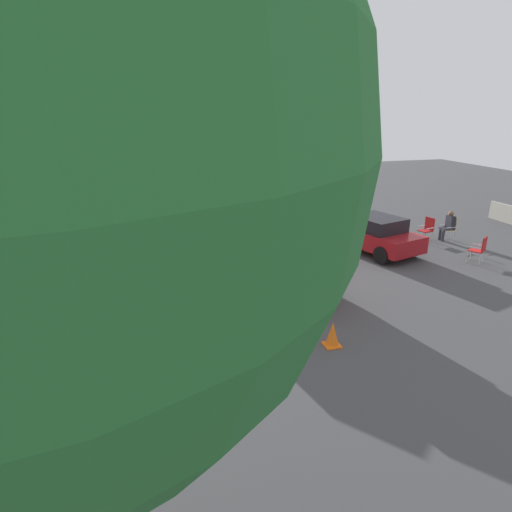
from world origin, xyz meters
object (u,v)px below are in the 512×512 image
object	(u,v)px
lawn_chair_near_truck	(450,227)
lawn_chair_by_car	(480,248)
spectator_seated	(448,225)
oak_tree_left	(6,157)
vintage_fire_truck	(250,251)
lawn_chair_spare	(427,227)
traffic_cone	(332,334)
classic_hot_rod	(370,232)

from	to	relation	value
lawn_chair_near_truck	lawn_chair_by_car	bearing A→B (deg)	161.12
spectator_seated	oak_tree_left	size ratio (longest dim) A/B	0.17
spectator_seated	vintage_fire_truck	bearing A→B (deg)	105.38
lawn_chair_spare	spectator_seated	distance (m)	0.93
vintage_fire_truck	spectator_seated	bearing A→B (deg)	-74.62
lawn_chair_by_car	vintage_fire_truck	bearing A→B (deg)	88.55
traffic_cone	spectator_seated	bearing A→B (deg)	-51.63
lawn_chair_spare	lawn_chair_near_truck	bearing A→B (deg)	-99.54
lawn_chair_spare	oak_tree_left	xyz separation A→B (m)	(-12.70, 13.07, 4.69)
vintage_fire_truck	spectator_seated	size ratio (longest dim) A/B	4.71
lawn_chair_near_truck	lawn_chair_by_car	size ratio (longest dim) A/B	1.00
lawn_chair_by_car	traffic_cone	xyz separation A→B (m)	(-4.07, 7.92, -0.28)
lawn_chair_spare	oak_tree_left	distance (m)	18.82
classic_hot_rod	lawn_chair_near_truck	bearing A→B (deg)	-85.49
spectator_seated	traffic_cone	distance (m)	11.20
classic_hot_rod	lawn_chair_near_truck	distance (m)	4.15
lawn_chair_by_car	spectator_seated	size ratio (longest dim) A/B	0.79
vintage_fire_truck	oak_tree_left	xyz separation A→B (m)	(-9.87, 4.32, 4.08)
oak_tree_left	traffic_cone	size ratio (longest dim) A/B	12.00
classic_hot_rod	oak_tree_left	bearing A→B (deg)	140.73
classic_hot_rod	lawn_chair_spare	world-z (taller)	classic_hot_rod
traffic_cone	classic_hot_rod	bearing A→B (deg)	-35.78
vintage_fire_truck	spectator_seated	world-z (taller)	vintage_fire_truck
classic_hot_rod	lawn_chair_by_car	xyz separation A→B (m)	(-2.55, -3.16, -0.16)
traffic_cone	oak_tree_left	bearing A→B (deg)	136.99
lawn_chair_near_truck	spectator_seated	world-z (taller)	spectator_seated
lawn_chair_near_truck	spectator_seated	xyz separation A→B (m)	(0.01, 0.13, 0.11)
traffic_cone	lawn_chair_spare	bearing A→B (deg)	-47.88
lawn_chair_near_truck	traffic_cone	world-z (taller)	lawn_chair_near_truck
lawn_chair_near_truck	spectator_seated	size ratio (longest dim) A/B	0.79
classic_hot_rod	lawn_chair_by_car	bearing A→B (deg)	-128.93
classic_hot_rod	spectator_seated	distance (m)	4.02
lawn_chair_by_car	classic_hot_rod	bearing A→B (deg)	51.07
vintage_fire_truck	lawn_chair_near_truck	size ratio (longest dim) A/B	5.95
classic_hot_rod	spectator_seated	bearing A→B (deg)	-85.27
lawn_chair_spare	lawn_chair_by_car	bearing A→B (deg)	-178.99
oak_tree_left	lawn_chair_by_car	bearing A→B (deg)	-53.69
oak_tree_left	classic_hot_rod	bearing A→B (deg)	-39.27
lawn_chair_near_truck	traffic_cone	distance (m)	11.30
lawn_chair_by_car	lawn_chair_spare	size ratio (longest dim) A/B	1.00
vintage_fire_truck	lawn_chair_spare	world-z (taller)	vintage_fire_truck
lawn_chair_near_truck	lawn_chair_by_car	world-z (taller)	same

